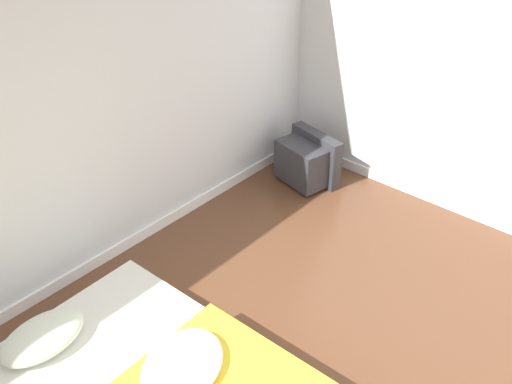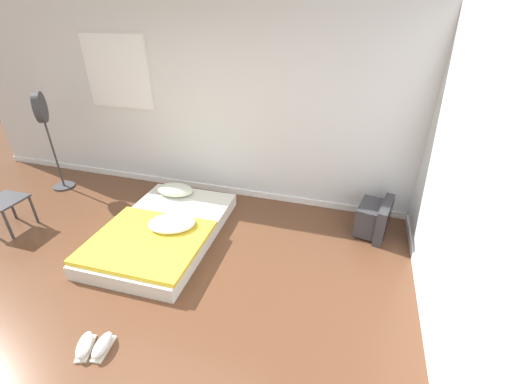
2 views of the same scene
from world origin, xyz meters
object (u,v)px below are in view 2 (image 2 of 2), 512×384
at_px(crt_tv, 375,218).
at_px(sneaker_pair, 93,346).
at_px(standing_fan, 44,120).
at_px(side_stool, 5,204).
at_px(mattress_bed, 163,229).

xyz_separation_m(crt_tv, sneaker_pair, (-2.23, -2.41, -0.17)).
relative_size(sneaker_pair, standing_fan, 0.21).
height_order(side_stool, standing_fan, standing_fan).
distance_m(crt_tv, side_stool, 4.60).
xyz_separation_m(mattress_bed, sneaker_pair, (0.25, -1.57, -0.06)).
relative_size(crt_tv, standing_fan, 0.39).
bearing_deg(crt_tv, sneaker_pair, -132.69).
bearing_deg(crt_tv, standing_fan, -178.59).
bearing_deg(mattress_bed, standing_fan, 161.69).
relative_size(mattress_bed, standing_fan, 1.32).
relative_size(mattress_bed, sneaker_pair, 6.15).
bearing_deg(sneaker_pair, crt_tv, 47.31).
bearing_deg(side_stool, mattress_bed, 10.98).
relative_size(crt_tv, side_stool, 1.35).
xyz_separation_m(mattress_bed, standing_fan, (-2.20, 0.73, 0.97)).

